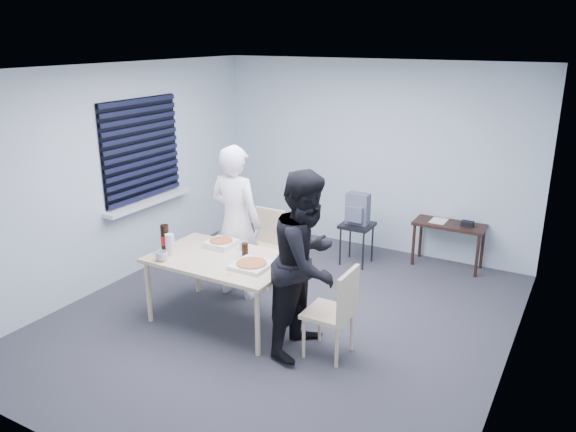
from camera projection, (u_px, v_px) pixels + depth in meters
The scene contains 19 objects.
room at pixel (144, 158), 6.94m from camera, with size 5.00×5.00×5.00m.
dining_table at pixel (223, 263), 5.79m from camera, with size 1.47×0.93×0.72m.
chair_far at pixel (266, 241), 6.82m from camera, with size 0.42×0.42×0.89m.
chair_right at pixel (337, 307), 5.16m from camera, with size 0.42×0.42×0.89m.
person_white at pixel (236, 222), 6.33m from camera, with size 0.65×0.42×1.77m, color white.
person_black at pixel (307, 263), 5.21m from camera, with size 0.86×0.47×1.77m, color black.
side_table at pixel (449, 229), 7.21m from camera, with size 0.89×0.40×0.59m.
stool at pixel (357, 232), 7.33m from camera, with size 0.40×0.40×0.56m.
backpack at pixel (357, 209), 7.22m from camera, with size 0.29×0.22×0.41m.
pizza_box_a at pixel (221, 243), 6.07m from camera, with size 0.29×0.29×0.07m.
pizza_box_b at pixel (252, 265), 5.53m from camera, with size 0.36×0.36×0.05m.
mug_a at pixel (162, 256), 5.68m from camera, with size 0.12×0.12×0.10m, color silver.
mug_b at pixel (244, 246), 5.97m from camera, with size 0.10×0.10×0.09m, color silver.
cola_glass at pixel (245, 250), 5.77m from camera, with size 0.07×0.07×0.15m, color black.
soda_bottle at pixel (165, 239), 5.91m from camera, with size 0.09×0.09×0.29m.
plastic_cups at pixel (170, 244), 5.82m from camera, with size 0.09×0.09×0.22m, color silver.
rubber_band at pixel (229, 275), 5.36m from camera, with size 0.05×0.05×0.00m, color red.
papers at pixel (439, 221), 7.28m from camera, with size 0.20×0.27×0.00m, color white.
black_box at pixel (467, 224), 7.07m from camera, with size 0.15×0.11×0.06m, color black.
Camera 1 is at (2.71, -4.66, 2.92)m, focal length 35.00 mm.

